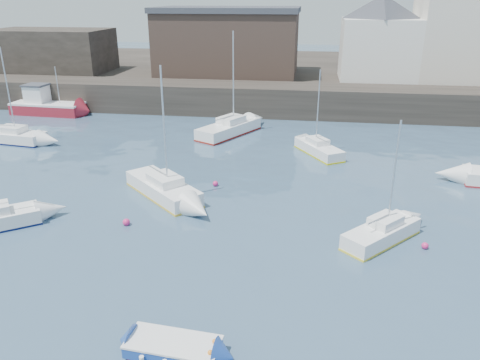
# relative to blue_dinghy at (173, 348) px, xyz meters

# --- Properties ---
(water) EXTENTS (220.00, 220.00, 0.00)m
(water) POSITION_rel_blue_dinghy_xyz_m (0.39, 0.99, -0.35)
(water) COLOR #2D4760
(water) RESTS_ON ground
(quay_wall) EXTENTS (90.00, 5.00, 3.00)m
(quay_wall) POSITION_rel_blue_dinghy_xyz_m (0.39, 35.99, 1.15)
(quay_wall) COLOR #28231E
(quay_wall) RESTS_ON ground
(land_strip) EXTENTS (90.00, 32.00, 2.80)m
(land_strip) POSITION_rel_blue_dinghy_xyz_m (0.39, 53.99, 1.05)
(land_strip) COLOR #28231E
(land_strip) RESTS_ON ground
(bldg_east_a) EXTENTS (13.36, 13.36, 11.80)m
(bldg_east_a) POSITION_rel_blue_dinghy_xyz_m (20.39, 42.99, 8.46)
(bldg_east_a) COLOR beige
(bldg_east_a) RESTS_ON land_strip
(bldg_east_d) EXTENTS (11.14, 11.14, 8.95)m
(bldg_east_d) POSITION_rel_blue_dinghy_xyz_m (11.39, 42.49, 7.02)
(bldg_east_d) COLOR white
(bldg_east_d) RESTS_ON land_strip
(warehouse) EXTENTS (16.40, 10.40, 7.60)m
(warehouse) POSITION_rel_blue_dinghy_xyz_m (-5.61, 43.99, 6.27)
(warehouse) COLOR #3D2D26
(warehouse) RESTS_ON land_strip
(bldg_west) EXTENTS (14.00, 8.00, 5.00)m
(bldg_west) POSITION_rel_blue_dinghy_xyz_m (-27.61, 42.99, 4.95)
(bldg_west) COLOR #353028
(bldg_west) RESTS_ON land_strip
(blue_dinghy) EXTENTS (3.37, 1.87, 0.62)m
(blue_dinghy) POSITION_rel_blue_dinghy_xyz_m (0.00, 0.00, 0.00)
(blue_dinghy) COLOR maroon
(blue_dinghy) RESTS_ON ground
(fishing_boat) EXTENTS (7.60, 3.17, 4.95)m
(fishing_boat) POSITION_rel_blue_dinghy_xyz_m (-23.09, 32.50, 0.61)
(fishing_boat) COLOR maroon
(fishing_boat) RESTS_ON ground
(sailboat_b) EXTENTS (5.93, 5.77, 8.07)m
(sailboat_b) POSITION_rel_blue_dinghy_xyz_m (-4.49, 13.40, 0.18)
(sailboat_b) COLOR white
(sailboat_b) RESTS_ON ground
(sailboat_c) EXTENTS (4.33, 4.52, 6.25)m
(sailboat_c) POSITION_rel_blue_dinghy_xyz_m (8.18, 9.44, 0.13)
(sailboat_c) COLOR white
(sailboat_c) RESTS_ON ground
(sailboat_e) EXTENTS (6.32, 2.71, 7.88)m
(sailboat_e) POSITION_rel_blue_dinghy_xyz_m (-20.72, 22.56, 0.17)
(sailboat_e) COLOR white
(sailboat_e) RESTS_ON ground
(sailboat_f) EXTENTS (3.98, 5.09, 6.50)m
(sailboat_f) POSITION_rel_blue_dinghy_xyz_m (5.13, 23.12, 0.11)
(sailboat_f) COLOR white
(sailboat_f) RESTS_ON ground
(sailboat_h) EXTENTS (5.24, 7.11, 8.87)m
(sailboat_h) POSITION_rel_blue_dinghy_xyz_m (-2.76, 27.57, 0.23)
(sailboat_h) COLOR white
(sailboat_h) RESTS_ON ground
(buoy_near) EXTENTS (0.40, 0.40, 0.40)m
(buoy_near) POSITION_rel_blue_dinghy_xyz_m (-5.30, 9.22, -0.35)
(buoy_near) COLOR #DD2872
(buoy_near) RESTS_ON ground
(buoy_mid) EXTENTS (0.34, 0.34, 0.34)m
(buoy_mid) POSITION_rel_blue_dinghy_xyz_m (10.23, 8.98, -0.35)
(buoy_mid) COLOR #DD2872
(buoy_mid) RESTS_ON ground
(buoy_far) EXTENTS (0.36, 0.36, 0.36)m
(buoy_far) POSITION_rel_blue_dinghy_xyz_m (-1.61, 15.45, -0.35)
(buoy_far) COLOR #DD2872
(buoy_far) RESTS_ON ground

